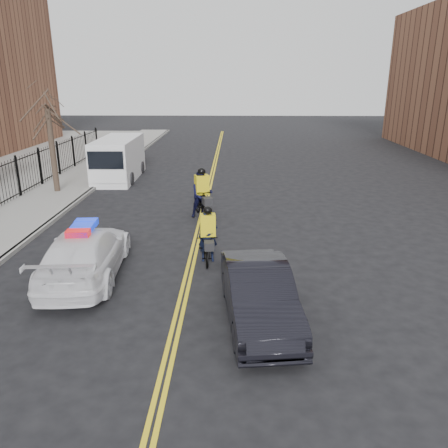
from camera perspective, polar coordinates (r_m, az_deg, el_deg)
ground at (r=12.60m, az=-4.90°, el=-7.60°), size 120.00×120.00×0.00m
center_line_left at (r=20.07m, az=-2.74°, el=2.47°), size 0.10×60.00×0.01m
center_line_right at (r=20.06m, az=-2.28°, el=2.46°), size 0.10×60.00×0.01m
sidewalk at (r=21.86m, az=-22.55°, el=2.58°), size 3.00×60.00×0.15m
curb at (r=21.30m, az=-18.85°, el=2.62°), size 0.20×60.00×0.15m
iron_fence at (r=22.31m, az=-26.38°, el=4.82°), size 0.12×28.00×2.00m
street_tree at (r=23.13m, az=-21.89°, el=12.22°), size 3.20×3.20×4.80m
police_cruiser at (r=13.25m, az=-17.67°, el=-3.68°), size 2.39×5.08×1.59m
dark_sedan at (r=10.44m, az=4.56°, el=-9.10°), size 1.94×4.37×1.39m
cargo_van at (r=25.91m, az=-13.68°, el=8.17°), size 2.26×5.60×2.33m
cyclist_near at (r=13.77m, az=-2.09°, el=-2.37°), size 0.85×1.90×1.80m
cyclist_far at (r=18.17m, az=-2.88°, el=3.44°), size 1.27×2.14×2.09m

